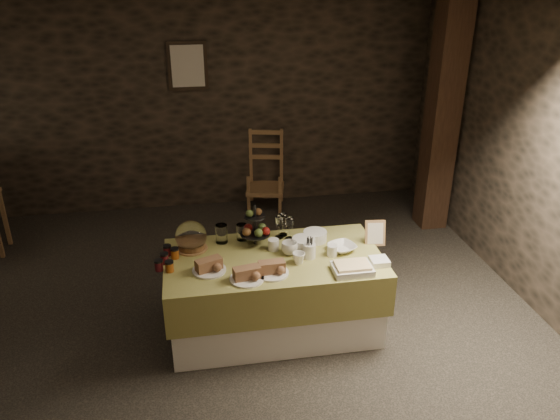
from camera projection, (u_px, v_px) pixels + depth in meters
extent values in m
cube|color=black|center=(224.00, 318.00, 4.79)|extent=(5.50, 5.00, 0.01)
cube|color=black|center=(203.00, 103.00, 6.48)|extent=(5.50, 0.02, 2.60)
cube|color=black|center=(539.00, 160.00, 4.66)|extent=(0.02, 5.00, 2.60)
cube|color=beige|center=(208.00, 2.00, 3.70)|extent=(5.50, 5.00, 0.01)
cube|color=white|center=(274.00, 295.00, 4.53)|extent=(1.68, 0.86, 0.65)
cube|color=olive|center=(274.00, 276.00, 4.45)|extent=(1.74, 0.92, 0.35)
cube|color=#8A5F3F|center=(5.00, 218.00, 5.89)|extent=(0.04, 0.04, 0.63)
cube|color=#8A5F3F|center=(265.00, 189.00, 6.83)|extent=(0.53, 0.52, 0.05)
cube|color=#8A5F3F|center=(263.00, 146.00, 6.78)|extent=(0.43, 0.13, 0.43)
cube|color=black|center=(442.00, 116.00, 5.95)|extent=(0.30, 0.30, 2.60)
cube|color=black|center=(188.00, 66.00, 6.24)|extent=(0.45, 0.03, 0.55)
cube|color=beige|center=(188.00, 66.00, 6.22)|extent=(0.37, 0.01, 0.47)
cylinder|color=silver|center=(304.00, 244.00, 4.47)|extent=(0.19, 0.19, 0.10)
cylinder|color=silver|center=(315.00, 236.00, 4.61)|extent=(0.20, 0.20, 0.08)
cylinder|color=silver|center=(309.00, 251.00, 4.34)|extent=(0.10, 0.10, 0.12)
imported|color=silver|center=(290.00, 248.00, 4.40)|extent=(0.17, 0.17, 0.11)
imported|color=silver|center=(299.00, 258.00, 4.26)|extent=(0.12, 0.12, 0.09)
cylinder|color=silver|center=(273.00, 245.00, 4.46)|extent=(0.09, 0.09, 0.09)
cylinder|color=silver|center=(332.00, 250.00, 4.38)|extent=(0.08, 0.08, 0.09)
imported|color=silver|center=(342.00, 248.00, 4.46)|extent=(0.28, 0.28, 0.05)
cylinder|color=#8A5F3F|center=(192.00, 248.00, 4.49)|extent=(0.26, 0.26, 0.01)
cylinder|color=brown|center=(192.00, 244.00, 4.48)|extent=(0.22, 0.22, 0.07)
sphere|color=white|center=(191.00, 236.00, 4.45)|extent=(0.26, 0.26, 0.26)
cylinder|color=black|center=(255.00, 224.00, 4.51)|extent=(0.03, 0.03, 0.36)
cylinder|color=black|center=(255.00, 233.00, 4.54)|extent=(0.25, 0.25, 0.01)
cylinder|color=black|center=(255.00, 216.00, 4.48)|extent=(0.18, 0.18, 0.01)
sphere|color=#50682D|center=(262.00, 227.00, 4.57)|extent=(0.07, 0.07, 0.07)
sphere|color=maroon|center=(248.00, 228.00, 4.56)|extent=(0.07, 0.07, 0.07)
sphere|color=#50682D|center=(259.00, 233.00, 4.47)|extent=(0.07, 0.07, 0.07)
sphere|color=brown|center=(247.00, 232.00, 4.49)|extent=(0.07, 0.07, 0.07)
sphere|color=maroon|center=(266.00, 231.00, 4.50)|extent=(0.07, 0.07, 0.07)
cylinder|color=silver|center=(209.00, 270.00, 4.17)|extent=(0.26, 0.26, 0.01)
cube|color=brown|center=(209.00, 264.00, 4.15)|extent=(0.22, 0.16, 0.09)
cylinder|color=silver|center=(247.00, 279.00, 4.06)|extent=(0.26, 0.26, 0.01)
cube|color=brown|center=(247.00, 273.00, 4.04)|extent=(0.21, 0.13, 0.09)
cylinder|color=silver|center=(272.00, 273.00, 4.14)|extent=(0.26, 0.26, 0.01)
cube|color=brown|center=(272.00, 267.00, 4.12)|extent=(0.20, 0.10, 0.09)
cylinder|color=maroon|center=(165.00, 259.00, 4.27)|extent=(0.06, 0.06, 0.07)
cylinder|color=#AA5419|center=(169.00, 267.00, 4.16)|extent=(0.06, 0.06, 0.07)
cylinder|color=maroon|center=(159.00, 266.00, 4.17)|extent=(0.06, 0.06, 0.07)
cylinder|color=#AA5419|center=(175.00, 254.00, 4.34)|extent=(0.06, 0.06, 0.07)
cylinder|color=maroon|center=(167.00, 251.00, 4.39)|extent=(0.06, 0.06, 0.07)
cube|color=silver|center=(352.00, 269.00, 4.16)|extent=(0.30, 0.22, 0.05)
cube|color=#EDCA8B|center=(353.00, 265.00, 4.14)|extent=(0.26, 0.18, 0.02)
cube|color=silver|center=(379.00, 261.00, 4.27)|extent=(0.14, 0.14, 0.04)
cube|color=#8A5F3F|center=(375.00, 233.00, 4.56)|extent=(0.18, 0.09, 0.22)
cylinder|color=white|center=(222.00, 234.00, 4.57)|extent=(0.10, 0.10, 0.16)
cylinder|color=white|center=(242.00, 232.00, 4.62)|extent=(0.09, 0.09, 0.14)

